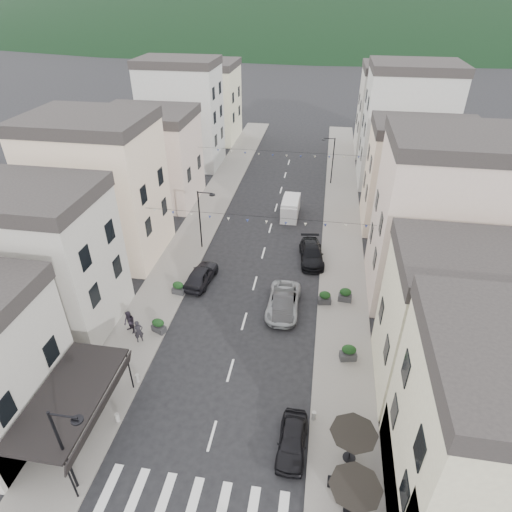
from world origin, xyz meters
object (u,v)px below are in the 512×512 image
at_px(parked_car_a, 292,440).
at_px(pedestrian_b, 130,322).
at_px(parked_car_e, 201,275).
at_px(parked_car_d, 311,253).
at_px(delivery_van, 290,207).
at_px(pedestrian_a, 139,332).
at_px(parked_car_b, 283,304).
at_px(parked_car_c, 283,302).

height_order(parked_car_a, pedestrian_b, pedestrian_b).
bearing_deg(parked_car_e, pedestrian_b, 71.07).
height_order(parked_car_d, delivery_van, delivery_van).
distance_m(parked_car_d, pedestrian_a, 17.36).
height_order(delivery_van, pedestrian_b, delivery_van).
bearing_deg(parked_car_b, delivery_van, 88.65).
relative_size(parked_car_a, parked_car_d, 0.77).
distance_m(parked_car_a, pedestrian_b, 14.60).
bearing_deg(parked_car_d, parked_car_b, -110.71).
bearing_deg(parked_car_c, parked_car_e, 161.14).
height_order(parked_car_d, pedestrian_a, pedestrian_a).
bearing_deg(parked_car_b, parked_car_d, 72.17).
distance_m(parked_car_e, pedestrian_b, 7.86).
xyz_separation_m(parked_car_e, delivery_van, (6.40, 13.76, 0.29)).
height_order(delivery_van, pedestrian_a, delivery_van).
relative_size(parked_car_a, delivery_van, 0.87).
relative_size(parked_car_d, pedestrian_b, 2.72).
height_order(parked_car_b, parked_car_d, parked_car_b).
relative_size(delivery_van, pedestrian_a, 2.51).
bearing_deg(parked_car_a, parked_car_b, 99.97).
distance_m(pedestrian_a, pedestrian_b, 1.29).
xyz_separation_m(parked_car_b, parked_car_c, (0.00, 0.19, -0.02)).
bearing_deg(parked_car_a, pedestrian_b, 151.01).
height_order(parked_car_e, pedestrian_a, pedestrian_a).
distance_m(parked_car_c, pedestrian_b, 11.73).
distance_m(parked_car_b, parked_car_d, 8.00).
distance_m(parked_car_c, parked_car_e, 7.82).
bearing_deg(parked_car_c, parked_car_a, -81.29).
relative_size(parked_car_b, parked_car_c, 0.86).
bearing_deg(parked_car_e, parked_car_b, 166.54).
bearing_deg(pedestrian_a, parked_car_b, -5.90).
relative_size(parked_car_b, pedestrian_a, 2.55).
bearing_deg(pedestrian_b, parked_car_a, 0.60).
xyz_separation_m(parked_car_c, pedestrian_b, (-10.81, -4.53, 0.32)).
xyz_separation_m(parked_car_a, parked_car_d, (0.00, 19.48, 0.07)).
bearing_deg(parked_car_e, parked_car_c, 167.85).
distance_m(parked_car_d, parked_car_e, 10.50).
bearing_deg(parked_car_c, pedestrian_a, -151.40).
relative_size(parked_car_a, pedestrian_a, 2.18).
relative_size(parked_car_e, delivery_van, 1.00).
bearing_deg(parked_car_e, parked_car_a, 129.35).
bearing_deg(pedestrian_b, parked_car_d, 74.72).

